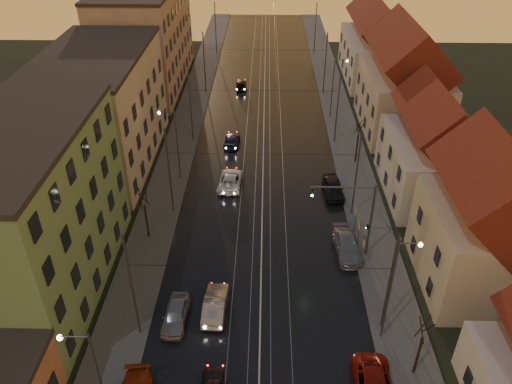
# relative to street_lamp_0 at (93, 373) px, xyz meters

# --- Properties ---
(road) EXTENTS (16.00, 120.00, 0.04)m
(road) POSITION_rel_street_lamp_0_xyz_m (9.10, 38.00, -4.87)
(road) COLOR black
(road) RESTS_ON ground
(sidewalk_left) EXTENTS (4.00, 120.00, 0.15)m
(sidewalk_left) POSITION_rel_street_lamp_0_xyz_m (-0.90, 38.00, -4.81)
(sidewalk_left) COLOR #4C4C4C
(sidewalk_left) RESTS_ON ground
(sidewalk_right) EXTENTS (4.00, 120.00, 0.15)m
(sidewalk_right) POSITION_rel_street_lamp_0_xyz_m (19.10, 38.00, -4.81)
(sidewalk_right) COLOR #4C4C4C
(sidewalk_right) RESTS_ON ground
(tram_rail_0) EXTENTS (0.06, 120.00, 0.03)m
(tram_rail_0) POSITION_rel_street_lamp_0_xyz_m (6.90, 38.00, -4.83)
(tram_rail_0) COLOR gray
(tram_rail_0) RESTS_ON road
(tram_rail_1) EXTENTS (0.06, 120.00, 0.03)m
(tram_rail_1) POSITION_rel_street_lamp_0_xyz_m (8.33, 38.00, -4.83)
(tram_rail_1) COLOR gray
(tram_rail_1) RESTS_ON road
(tram_rail_2) EXTENTS (0.06, 120.00, 0.03)m
(tram_rail_2) POSITION_rel_street_lamp_0_xyz_m (9.87, 38.00, -4.83)
(tram_rail_2) COLOR gray
(tram_rail_2) RESTS_ON road
(tram_rail_3) EXTENTS (0.06, 120.00, 0.03)m
(tram_rail_3) POSITION_rel_street_lamp_0_xyz_m (11.30, 38.00, -4.83)
(tram_rail_3) COLOR gray
(tram_rail_3) RESTS_ON road
(apartment_left_1) EXTENTS (10.00, 18.00, 13.00)m
(apartment_left_1) POSITION_rel_street_lamp_0_xyz_m (-8.40, 12.00, 1.61)
(apartment_left_1) COLOR #69905B
(apartment_left_1) RESTS_ON ground
(apartment_left_2) EXTENTS (10.00, 20.00, 12.00)m
(apartment_left_2) POSITION_rel_street_lamp_0_xyz_m (-8.40, 32.00, 1.11)
(apartment_left_2) COLOR #BBAD90
(apartment_left_2) RESTS_ON ground
(apartment_left_3) EXTENTS (10.00, 24.00, 14.00)m
(apartment_left_3) POSITION_rel_street_lamp_0_xyz_m (-8.40, 56.00, 2.11)
(apartment_left_3) COLOR #9B7A64
(apartment_left_3) RESTS_ON ground
(house_right_1) EXTENTS (8.67, 10.20, 10.80)m
(house_right_1) POSITION_rel_street_lamp_0_xyz_m (26.10, 13.00, 0.56)
(house_right_1) COLOR #C4B597
(house_right_1) RESTS_ON ground
(house_right_2) EXTENTS (9.18, 12.24, 9.20)m
(house_right_2) POSITION_rel_street_lamp_0_xyz_m (26.10, 26.00, -0.24)
(house_right_2) COLOR silver
(house_right_2) RESTS_ON ground
(house_right_3) EXTENTS (9.18, 14.28, 11.50)m
(house_right_3) POSITION_rel_street_lamp_0_xyz_m (26.10, 41.00, 0.92)
(house_right_3) COLOR #C4B597
(house_right_3) RESTS_ON ground
(house_right_4) EXTENTS (9.18, 16.32, 10.00)m
(house_right_4) POSITION_rel_street_lamp_0_xyz_m (26.10, 59.00, 0.16)
(house_right_4) COLOR silver
(house_right_4) RESTS_ON ground
(catenary_pole_l_1) EXTENTS (0.16, 0.16, 9.00)m
(catenary_pole_l_1) POSITION_rel_street_lamp_0_xyz_m (0.50, 7.00, -0.39)
(catenary_pole_l_1) COLOR #595B60
(catenary_pole_l_1) RESTS_ON ground
(catenary_pole_r_1) EXTENTS (0.16, 0.16, 9.00)m
(catenary_pole_r_1) POSITION_rel_street_lamp_0_xyz_m (17.70, 7.00, -0.39)
(catenary_pole_r_1) COLOR #595B60
(catenary_pole_r_1) RESTS_ON ground
(catenary_pole_l_2) EXTENTS (0.16, 0.16, 9.00)m
(catenary_pole_l_2) POSITION_rel_street_lamp_0_xyz_m (0.50, 22.00, -0.39)
(catenary_pole_l_2) COLOR #595B60
(catenary_pole_l_2) RESTS_ON ground
(catenary_pole_r_2) EXTENTS (0.16, 0.16, 9.00)m
(catenary_pole_r_2) POSITION_rel_street_lamp_0_xyz_m (17.70, 22.00, -0.39)
(catenary_pole_r_2) COLOR #595B60
(catenary_pole_r_2) RESTS_ON ground
(catenary_pole_l_3) EXTENTS (0.16, 0.16, 9.00)m
(catenary_pole_l_3) POSITION_rel_street_lamp_0_xyz_m (0.50, 37.00, -0.39)
(catenary_pole_l_3) COLOR #595B60
(catenary_pole_l_3) RESTS_ON ground
(catenary_pole_r_3) EXTENTS (0.16, 0.16, 9.00)m
(catenary_pole_r_3) POSITION_rel_street_lamp_0_xyz_m (17.70, 37.00, -0.39)
(catenary_pole_r_3) COLOR #595B60
(catenary_pole_r_3) RESTS_ON ground
(catenary_pole_l_4) EXTENTS (0.16, 0.16, 9.00)m
(catenary_pole_l_4) POSITION_rel_street_lamp_0_xyz_m (0.50, 52.00, -0.39)
(catenary_pole_l_4) COLOR #595B60
(catenary_pole_l_4) RESTS_ON ground
(catenary_pole_r_4) EXTENTS (0.16, 0.16, 9.00)m
(catenary_pole_r_4) POSITION_rel_street_lamp_0_xyz_m (17.70, 52.00, -0.39)
(catenary_pole_r_4) COLOR #595B60
(catenary_pole_r_4) RESTS_ON ground
(catenary_pole_l_5) EXTENTS (0.16, 0.16, 9.00)m
(catenary_pole_l_5) POSITION_rel_street_lamp_0_xyz_m (0.50, 70.00, -0.39)
(catenary_pole_l_5) COLOR #595B60
(catenary_pole_l_5) RESTS_ON ground
(catenary_pole_r_5) EXTENTS (0.16, 0.16, 9.00)m
(catenary_pole_r_5) POSITION_rel_street_lamp_0_xyz_m (17.70, 70.00, -0.39)
(catenary_pole_r_5) COLOR #595B60
(catenary_pole_r_5) RESTS_ON ground
(street_lamp_0) EXTENTS (1.75, 0.32, 8.00)m
(street_lamp_0) POSITION_rel_street_lamp_0_xyz_m (0.00, 0.00, 0.00)
(street_lamp_0) COLOR #595B60
(street_lamp_0) RESTS_ON ground
(street_lamp_1) EXTENTS (1.75, 0.32, 8.00)m
(street_lamp_1) POSITION_rel_street_lamp_0_xyz_m (18.21, 8.00, 0.00)
(street_lamp_1) COLOR #595B60
(street_lamp_1) RESTS_ON ground
(street_lamp_2) EXTENTS (1.75, 0.32, 8.00)m
(street_lamp_2) POSITION_rel_street_lamp_0_xyz_m (0.00, 28.00, 0.00)
(street_lamp_2) COLOR #595B60
(street_lamp_2) RESTS_ON ground
(street_lamp_3) EXTENTS (1.75, 0.32, 8.00)m
(street_lamp_3) POSITION_rel_street_lamp_0_xyz_m (18.21, 44.00, 0.00)
(street_lamp_3) COLOR #595B60
(street_lamp_3) RESTS_ON ground
(traffic_light_mast) EXTENTS (5.30, 0.32, 7.20)m
(traffic_light_mast) POSITION_rel_street_lamp_0_xyz_m (17.10, 16.00, -0.29)
(traffic_light_mast) COLOR #595B60
(traffic_light_mast) RESTS_ON ground
(bare_tree_0) EXTENTS (1.09, 1.09, 5.11)m
(bare_tree_0) POSITION_rel_street_lamp_0_xyz_m (-1.09, 18.00, -2.40)
(bare_tree_0) COLOR black
(bare_tree_0) RESTS_ON ground
(bare_tree_1) EXTENTS (1.09, 1.09, 5.11)m
(bare_tree_1) POSITION_rel_street_lamp_0_xyz_m (19.31, 4.00, -2.40)
(bare_tree_1) COLOR black
(bare_tree_1) RESTS_ON ground
(bare_tree_2) EXTENTS (1.09, 1.09, 5.11)m
(bare_tree_2) POSITION_rel_street_lamp_0_xyz_m (19.51, 32.00, -2.40)
(bare_tree_2) COLOR black
(bare_tree_2) RESTS_ON ground
(driving_car_1) EXTENTS (1.75, 4.62, 1.50)m
(driving_car_1) POSITION_rel_street_lamp_0_xyz_m (5.73, 9.21, -4.13)
(driving_car_1) COLOR #A2A3A7
(driving_car_1) RESTS_ON ground
(driving_car_2) EXTENTS (2.55, 5.09, 1.38)m
(driving_car_2) POSITION_rel_street_lamp_0_xyz_m (5.73, 26.79, -4.19)
(driving_car_2) COLOR silver
(driving_car_2) RESTS_ON ground
(driving_car_3) EXTENTS (1.90, 4.27, 1.22)m
(driving_car_3) POSITION_rel_street_lamp_0_xyz_m (5.31, 35.86, -4.28)
(driving_car_3) COLOR #171F46
(driving_car_3) RESTS_ON ground
(driving_car_4) EXTENTS (1.76, 3.92, 1.31)m
(driving_car_4) POSITION_rel_street_lamp_0_xyz_m (5.62, 53.80, -4.23)
(driving_car_4) COLOR black
(driving_car_4) RESTS_ON ground
(parked_left_3) EXTENTS (1.83, 4.22, 1.42)m
(parked_left_3) POSITION_rel_street_lamp_0_xyz_m (2.90, 8.17, -4.18)
(parked_left_3) COLOR #99999E
(parked_left_3) RESTS_ON ground
(parked_right_1) EXTENTS (2.39, 5.15, 1.45)m
(parked_right_1) POSITION_rel_street_lamp_0_xyz_m (16.49, 16.25, -4.16)
(parked_right_1) COLOR gray
(parked_right_1) RESTS_ON ground
(parked_right_2) EXTENTS (2.13, 4.74, 1.58)m
(parked_right_2) POSITION_rel_street_lamp_0_xyz_m (16.25, 25.41, -4.09)
(parked_right_2) COLOR black
(parked_right_2) RESTS_ON ground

